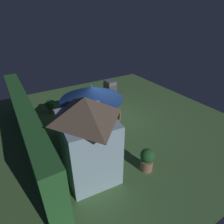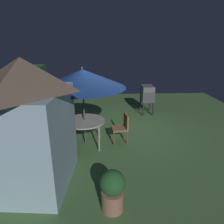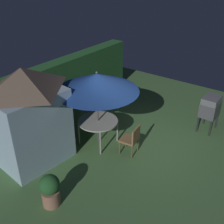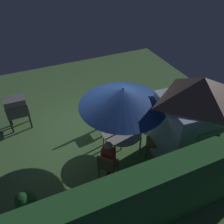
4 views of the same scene
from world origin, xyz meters
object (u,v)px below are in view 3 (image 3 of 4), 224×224
at_px(chair_near_shed, 95,111).
at_px(patio_table, 98,122).
at_px(patio_umbrella, 97,82).
at_px(bbq_grill, 210,107).
at_px(chair_far_side, 63,136).
at_px(potted_plant_by_shed, 126,90).
at_px(garden_shed, 28,116).
at_px(person_in_red, 95,105).
at_px(chair_toward_hedge, 132,138).
at_px(potted_plant_by_grill, 50,190).

bearing_deg(chair_near_shed, patio_table, -136.10).
bearing_deg(patio_umbrella, bbq_grill, -41.76).
distance_m(patio_table, chair_near_shed, 1.12).
distance_m(chair_far_side, potted_plant_by_shed, 3.90).
bearing_deg(chair_near_shed, patio_umbrella, -136.10).
bearing_deg(patio_table, bbq_grill, -41.76).
bearing_deg(garden_shed, person_in_red, -6.34).
bearing_deg(chair_toward_hedge, patio_umbrella, 97.06).
distance_m(chair_far_side, potted_plant_by_grill, 2.05).
bearing_deg(chair_toward_hedge, garden_shed, 130.98).
relative_size(patio_umbrella, potted_plant_by_grill, 2.89).
bearing_deg(person_in_red, chair_toward_hedge, -107.97).
relative_size(patio_umbrella, person_in_red, 1.90).
xyz_separation_m(patio_table, bbq_grill, (2.72, -2.43, 0.13)).
relative_size(chair_far_side, chair_toward_hedge, 1.00).
bearing_deg(patio_umbrella, chair_toward_hedge, -82.94).
xyz_separation_m(garden_shed, patio_table, (1.68, -0.97, -0.67)).
distance_m(chair_toward_hedge, potted_plant_by_grill, 2.74).
bearing_deg(chair_far_side, patio_umbrella, -30.70).
height_order(bbq_grill, potted_plant_by_grill, bbq_grill).
bearing_deg(garden_shed, potted_plant_by_grill, -118.13).
xyz_separation_m(chair_near_shed, potted_plant_by_shed, (2.16, 0.19, -0.07)).
height_order(patio_table, chair_toward_hedge, chair_toward_hedge).
bearing_deg(chair_far_side, patio_table, -30.70).
xyz_separation_m(chair_near_shed, chair_toward_hedge, (-0.65, -1.88, 0.00)).
relative_size(chair_far_side, person_in_red, 0.71).
bearing_deg(potted_plant_by_grill, chair_toward_hedge, -9.16).
xyz_separation_m(garden_shed, chair_near_shed, (2.47, -0.21, -0.86)).
bearing_deg(garden_shed, potted_plant_by_shed, -0.18).
bearing_deg(chair_far_side, bbq_grill, -39.26).
relative_size(chair_near_shed, potted_plant_by_shed, 1.20).
bearing_deg(patio_umbrella, patio_table, 63.43).
relative_size(chair_near_shed, chair_toward_hedge, 1.00).
height_order(chair_far_side, person_in_red, person_in_red).
xyz_separation_m(patio_table, chair_toward_hedge, (0.14, -1.12, -0.20)).
relative_size(chair_far_side, potted_plant_by_grill, 1.09).
height_order(chair_near_shed, chair_toward_hedge, same).
bearing_deg(potted_plant_by_shed, chair_far_side, -173.98).
relative_size(bbq_grill, potted_plant_by_shed, 1.59).
distance_m(bbq_grill, chair_far_side, 4.72).
relative_size(garden_shed, chair_toward_hedge, 3.02).
bearing_deg(patio_umbrella, potted_plant_by_grill, -165.03).
bearing_deg(chair_toward_hedge, person_in_red, 72.03).
bearing_deg(bbq_grill, chair_far_side, 140.74).
relative_size(patio_table, person_in_red, 0.95).
bearing_deg(chair_near_shed, person_in_red, -136.10).
xyz_separation_m(garden_shed, bbq_grill, (4.40, -3.40, -0.54)).
bearing_deg(person_in_red, bbq_grill, -57.56).
relative_size(chair_toward_hedge, person_in_red, 0.71).
bearing_deg(patio_umbrella, chair_far_side, 149.30).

